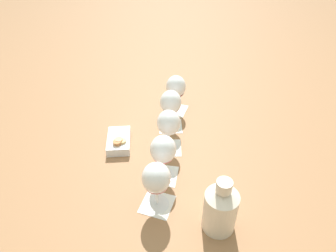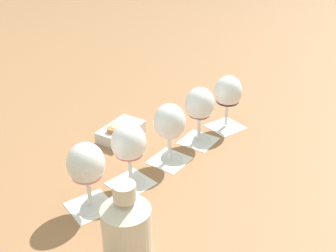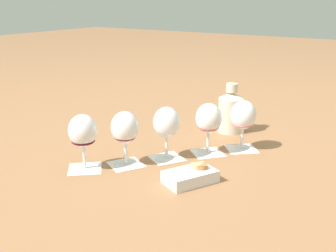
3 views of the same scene
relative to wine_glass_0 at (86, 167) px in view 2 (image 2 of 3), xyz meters
The scene contains 13 objects.
ground_plane 0.27m from the wine_glass_0, 53.07° to the left, with size 8.00×8.00×0.00m, color #936642.
tasting_card_0 0.11m from the wine_glass_0, 135.00° to the right, with size 0.13×0.13×0.00m.
tasting_card_1 0.16m from the wine_glass_0, 51.18° to the left, with size 0.13×0.13×0.00m.
tasting_card_2 0.27m from the wine_glass_0, 51.16° to the left, with size 0.12×0.13×0.00m.
tasting_card_3 0.40m from the wine_glass_0, 53.31° to the left, with size 0.12×0.12×0.00m.
tasting_card_4 0.51m from the wine_glass_0, 52.27° to the left, with size 0.13×0.13×0.00m.
wine_glass_0 is the anchor object (origin of this frame).
wine_glass_1 0.12m from the wine_glass_0, 51.18° to the left, with size 0.08×0.08×0.16m.
wine_glass_2 0.25m from the wine_glass_0, 51.16° to the left, with size 0.08×0.08×0.16m.
wine_glass_3 0.38m from the wine_glass_0, 53.31° to the left, with size 0.08×0.08×0.16m.
wine_glass_4 0.50m from the wine_glass_0, 52.27° to the left, with size 0.08×0.08×0.16m.
ceramic_vase 0.19m from the wine_glass_0, 53.03° to the right, with size 0.09×0.09×0.18m.
snack_dish 0.32m from the wine_glass_0, 88.37° to the left, with size 0.13×0.16×0.05m.
Camera 2 is at (0.09, -0.91, 0.60)m, focal length 45.00 mm.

